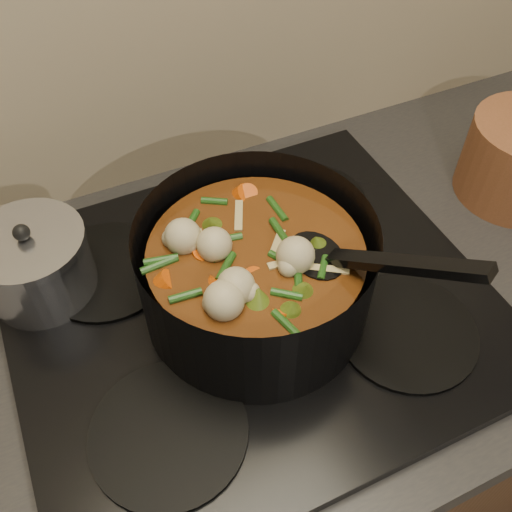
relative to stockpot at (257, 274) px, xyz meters
name	(u,v)px	position (x,y,z in m)	size (l,w,h in m)	color
counter	(252,444)	(0.00, 0.01, -0.54)	(2.64, 0.64, 0.91)	brown
stovetop	(250,304)	(0.00, 0.01, -0.08)	(0.62, 0.54, 0.03)	black
stockpot	(257,274)	(0.00, 0.00, 0.00)	(0.35, 0.38, 0.21)	black
saucepan	(36,264)	(-0.25, 0.15, -0.02)	(0.15, 0.15, 0.12)	silver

